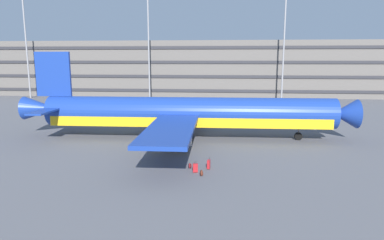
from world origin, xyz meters
name	(u,v)px	position (x,y,z in m)	size (l,w,h in m)	color
ground_plane	(209,137)	(0.00, 0.00, 0.00)	(600.00, 600.00, 0.00)	#5B5B60
terminal_structure	(217,68)	(0.00, 50.55, 6.91)	(172.31, 16.53, 13.81)	#605B56
airliner	(186,113)	(-2.79, -1.05, 3.00)	(39.65, 32.05, 10.23)	navy
light_mast_far_left	(26,40)	(-45.28, 38.29, 13.71)	(1.80, 0.50, 23.97)	gray
light_mast_left	(148,36)	(-15.63, 38.29, 14.47)	(1.80, 0.50, 25.47)	gray
light_mast_center_left	(284,36)	(14.97, 38.29, 14.38)	(1.80, 0.50, 25.28)	gray
suitcase_silver	(209,164)	(0.47, -12.52, 0.44)	(0.29, 0.45, 1.01)	#B21E23
suitcase_navy	(195,168)	(-0.61, -13.57, 0.42)	(0.45, 0.29, 0.91)	#B21E23
backpack_orange	(202,173)	(-0.02, -14.36, 0.25)	(0.27, 0.34, 0.56)	#592619
backpack_upright	(190,166)	(-1.16, -12.51, 0.23)	(0.36, 0.29, 0.53)	maroon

